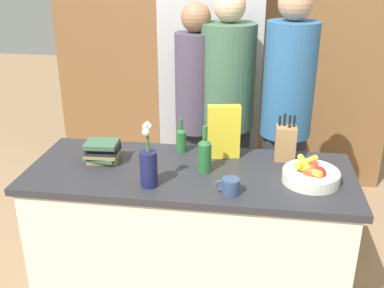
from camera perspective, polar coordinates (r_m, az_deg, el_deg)
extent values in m
cube|color=silver|center=(2.71, -0.28, -12.26)|extent=(1.72, 0.68, 0.86)
cube|color=#2D2D33|center=(2.48, -0.30, -3.76)|extent=(1.79, 0.71, 0.04)
cube|color=brown|center=(4.03, 3.53, 12.93)|extent=(2.99, 0.12, 2.60)
cube|color=#B7B7BC|center=(3.74, 2.66, 7.44)|extent=(0.78, 0.60, 1.99)
cylinder|color=#B7B7BC|center=(3.42, 1.16, 7.72)|extent=(0.02, 0.02, 1.10)
cylinder|color=silver|center=(2.42, 14.85, -4.05)|extent=(0.30, 0.30, 0.06)
torus|color=silver|center=(2.40, 14.92, -3.43)|extent=(0.30, 0.30, 0.02)
sphere|color=#C64C23|center=(2.38, 14.82, -3.45)|extent=(0.08, 0.08, 0.08)
sphere|color=red|center=(2.41, 14.86, -3.33)|extent=(0.08, 0.08, 0.08)
sphere|color=red|center=(2.38, 15.30, -3.61)|extent=(0.07, 0.07, 0.07)
sphere|color=red|center=(2.38, 15.75, -3.66)|extent=(0.08, 0.08, 0.08)
sphere|color=red|center=(2.43, 14.96, -2.96)|extent=(0.07, 0.07, 0.07)
cylinder|color=yellow|center=(2.37, 14.63, -3.25)|extent=(0.13, 0.12, 0.03)
cylinder|color=yellow|center=(2.42, 14.07, -2.33)|extent=(0.06, 0.16, 0.03)
cylinder|color=yellow|center=(2.40, 14.35, -2.20)|extent=(0.13, 0.14, 0.03)
cube|color=#A87A4C|center=(2.62, 11.77, 0.10)|extent=(0.12, 0.10, 0.20)
cylinder|color=black|center=(2.59, 11.08, 2.80)|extent=(0.01, 0.01, 0.07)
cylinder|color=black|center=(2.59, 11.68, 2.93)|extent=(0.01, 0.01, 0.08)
cylinder|color=black|center=(2.56, 12.31, 2.69)|extent=(0.01, 0.01, 0.08)
cylinder|color=black|center=(2.59, 12.87, 2.76)|extent=(0.01, 0.01, 0.07)
cylinder|color=#191E4C|center=(2.28, -5.52, -3.18)|extent=(0.09, 0.09, 0.19)
cylinder|color=#477538|center=(2.21, -5.52, 0.60)|extent=(0.01, 0.02, 0.14)
sphere|color=white|center=(2.19, -5.50, 2.27)|extent=(0.03, 0.03, 0.03)
cylinder|color=#477538|center=(2.22, -5.64, 0.77)|extent=(0.01, 0.01, 0.15)
sphere|color=white|center=(2.19, -5.69, 2.59)|extent=(0.02, 0.02, 0.02)
cylinder|color=#477538|center=(2.22, -5.73, 0.58)|extent=(0.01, 0.01, 0.13)
sphere|color=white|center=(2.20, -5.83, 2.19)|extent=(0.04, 0.04, 0.04)
cylinder|color=#477538|center=(2.22, -5.76, 0.24)|extent=(0.01, 0.01, 0.11)
sphere|color=white|center=(2.20, -5.88, 1.53)|extent=(0.04, 0.04, 0.04)
cylinder|color=#477538|center=(2.21, -5.69, 0.67)|extent=(0.02, 0.01, 0.15)
sphere|color=white|center=(2.18, -5.77, 2.44)|extent=(0.03, 0.03, 0.03)
cube|color=yellow|center=(2.58, 4.05, 1.56)|extent=(0.19, 0.09, 0.31)
cylinder|color=#334770|center=(2.23, 4.95, -5.39)|extent=(0.09, 0.09, 0.08)
torus|color=#334770|center=(2.23, 3.69, -5.26)|extent=(0.06, 0.01, 0.06)
cube|color=#99844C|center=(2.62, -11.20, -1.97)|extent=(0.18, 0.13, 0.02)
cube|color=#3D6047|center=(2.62, -11.34, -1.55)|extent=(0.20, 0.16, 0.02)
cube|color=#99844C|center=(2.60, -11.27, -1.27)|extent=(0.18, 0.14, 0.02)
cube|color=#232328|center=(2.60, -11.20, -0.83)|extent=(0.18, 0.15, 0.02)
cube|color=#232328|center=(2.60, -11.29, -0.39)|extent=(0.19, 0.12, 0.03)
cube|color=#3D6047|center=(2.57, -11.40, 0.00)|extent=(0.19, 0.16, 0.03)
cylinder|color=#286633|center=(2.43, 1.62, -1.71)|extent=(0.07, 0.07, 0.16)
cone|color=#286633|center=(2.39, 1.65, 0.42)|extent=(0.07, 0.07, 0.03)
cylinder|color=#286633|center=(2.37, 1.66, 1.53)|extent=(0.03, 0.03, 0.07)
cylinder|color=#286633|center=(2.68, -1.37, 0.29)|extent=(0.06, 0.06, 0.13)
cone|color=#286633|center=(2.65, -1.38, 1.83)|extent=(0.06, 0.06, 0.03)
cylinder|color=#286633|center=(2.64, -1.39, 2.63)|extent=(0.02, 0.02, 0.05)
cube|color=#383842|center=(3.42, 0.44, -4.60)|extent=(0.24, 0.18, 0.83)
cylinder|color=#4C4256|center=(3.14, 0.48, 7.75)|extent=(0.29, 0.29, 0.69)
sphere|color=#996B4C|center=(3.06, 0.51, 15.81)|extent=(0.20, 0.20, 0.20)
cube|color=#383842|center=(3.39, 4.14, -4.57)|extent=(0.35, 0.30, 0.86)
cylinder|color=#42664C|center=(3.11, 4.55, 8.51)|extent=(0.37, 0.37, 0.72)
sphere|color=#DBAD89|center=(3.03, 4.83, 17.05)|extent=(0.21, 0.21, 0.21)
cube|color=#383842|center=(3.26, 11.06, -5.97)|extent=(0.28, 0.21, 0.88)
cylinder|color=#2D6093|center=(2.96, 12.23, 7.92)|extent=(0.33, 0.33, 0.74)
sphere|color=tan|center=(2.88, 13.04, 17.07)|extent=(0.21, 0.21, 0.21)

